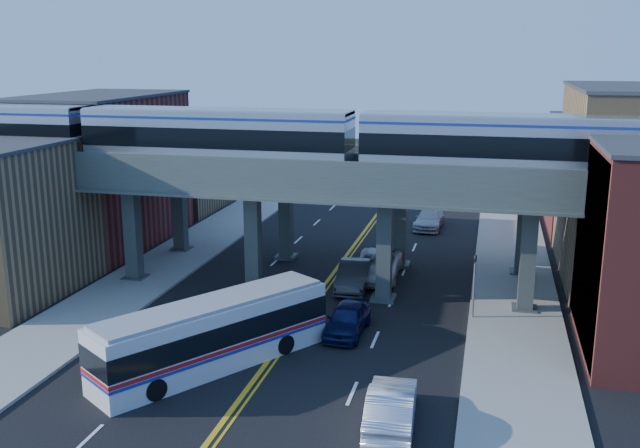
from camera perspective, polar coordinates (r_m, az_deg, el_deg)
The scene contains 19 objects.
ground at distance 35.85m, azimuth -3.33°, elevation -9.78°, with size 120.00×120.00×0.00m, color black.
sidewalk_west at distance 48.67m, azimuth -12.92°, elevation -3.62°, with size 5.00×70.00×0.16m, color gray.
sidewalk_east at distance 43.81m, azimuth 15.28°, elevation -5.71°, with size 5.00×70.00×0.16m, color gray.
building_west_b at distance 55.89m, azimuth -16.94°, elevation 4.07°, with size 8.00×14.00×11.00m, color maroon.
building_west_c at distance 67.48m, azimuth -11.29°, elevation 4.67°, with size 8.00×10.00×8.00m, color olive.
building_east_b at distance 48.92m, azimuth 23.79°, elevation 2.79°, with size 8.00×14.00×12.00m, color olive.
building_east_c at distance 61.82m, azimuth 21.67°, elevation 3.63°, with size 8.00×10.00×9.00m, color maroon.
mural_panel at distance 36.98m, azimuth 20.65°, elevation -2.12°, with size 0.10×9.50×9.50m, color teal.
elevated_viaduct_near at distance 41.35m, azimuth -0.22°, elevation 2.82°, with size 52.00×3.60×7.40m.
elevated_viaduct_far at distance 48.07m, azimuth 1.79°, elevation 4.35°, with size 52.00×3.60×7.40m.
transit_train at distance 42.76m, azimuth -8.22°, elevation 6.96°, with size 49.54×3.11×3.63m.
stop_sign at distance 37.82m, azimuth -1.60°, elevation -5.63°, with size 0.76×0.09×2.63m.
traffic_signal at distance 39.28m, azimuth 12.25°, elevation -4.36°, with size 0.15×0.18×4.10m.
transit_bus at distance 33.55m, azimuth -8.52°, elevation -8.74°, with size 8.71×11.15×3.02m.
car_lane_a at distance 37.16m, azimuth 2.20°, elevation -7.59°, with size 1.85×4.60×1.57m, color #11133E.
car_lane_b at distance 43.88m, azimuth 2.72°, elevation -4.14°, with size 1.78×5.11×1.69m, color #2E2E31.
car_lane_c at distance 46.04m, azimuth 4.58°, elevation -3.30°, with size 2.82×6.12×1.70m, color silver.
car_lane_d at distance 59.48m, azimuth 8.74°, elevation 0.40°, with size 2.13×5.24×1.52m, color #B1B1B6.
car_parked_curb at distance 28.59m, azimuth 5.71°, elevation -14.36°, with size 1.80×5.16×1.70m, color silver.
Camera 1 is at (9.76, -31.42, 14.26)m, focal length 40.00 mm.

